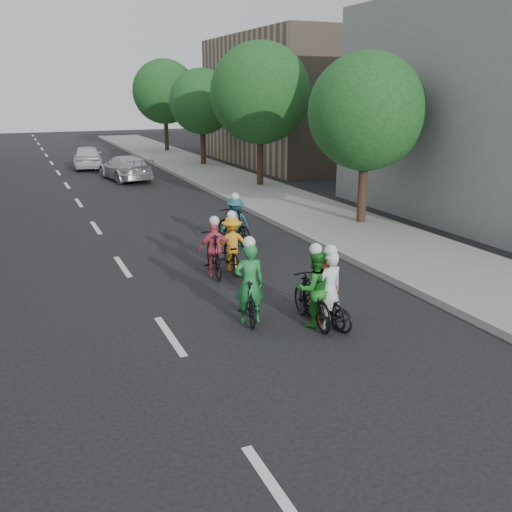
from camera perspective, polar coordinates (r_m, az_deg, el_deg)
ground at (r=11.56m, az=-8.62°, el=-7.90°), size 120.00×120.00×0.00m
sidewalk_right at (r=23.29m, az=4.15°, el=4.83°), size 4.00×80.00×0.15m
curb_right at (r=22.47m, az=-0.28°, el=4.49°), size 0.18×80.00×0.18m
bldg_se at (r=38.95m, az=5.34°, el=15.24°), size 10.00×14.00×8.00m
tree_r_0 at (r=20.32m, az=10.99°, el=13.96°), size 4.00×4.00×5.97m
tree_r_1 at (r=28.23m, az=0.43°, el=15.96°), size 4.80×4.80×6.93m
tree_r_2 at (r=36.65m, az=-5.44°, el=15.12°), size 4.00×4.00×5.97m
tree_r_3 at (r=45.29m, az=-9.13°, el=15.92°), size 4.80×4.80×6.93m
cyclist_0 at (r=11.79m, az=7.16°, el=-4.39°), size 0.80×1.62×1.75m
cyclist_1 at (r=14.91m, az=-4.22°, el=0.40°), size 0.89×1.97×1.60m
cyclist_2 at (r=15.34m, az=-2.50°, el=0.78°), size 1.04×1.82×1.64m
cyclist_3 at (r=11.77m, az=5.73°, el=-3.82°), size 0.83×1.82×1.77m
cyclist_4 at (r=17.76m, az=-2.15°, el=3.16°), size 1.07×1.97×1.67m
cyclist_5 at (r=11.97m, az=6.84°, el=-4.11°), size 0.72×1.68×1.59m
cyclist_6 at (r=11.90m, az=-0.79°, el=-3.64°), size 0.75×1.63×1.86m
follow_car_lead at (r=31.66m, az=-12.95°, el=8.60°), size 2.45×4.76×1.32m
follow_car_trail at (r=36.97m, az=-16.50°, el=9.49°), size 2.17×4.36×1.43m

